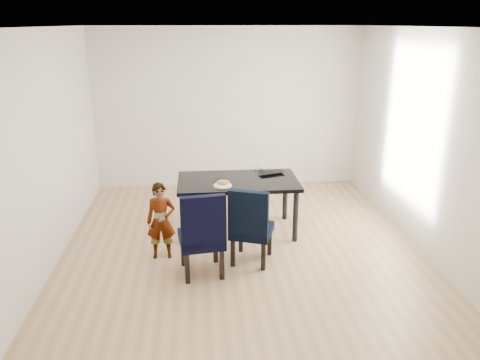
{
  "coord_description": "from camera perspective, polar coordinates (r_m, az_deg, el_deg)",
  "views": [
    {
      "loc": [
        -0.51,
        -5.39,
        2.75
      ],
      "look_at": [
        0.0,
        0.2,
        0.85
      ],
      "focal_mm": 35.0,
      "sensor_mm": 36.0,
      "label": 1
    }
  ],
  "objects": [
    {
      "name": "wall_back",
      "position": [
        8.03,
        -1.51,
        8.65
      ],
      "size": [
        4.5,
        0.01,
        2.7
      ],
      "primitive_type": "cube",
      "color": "silver",
      "rests_on": "ground"
    },
    {
      "name": "chair_right",
      "position": [
        5.56,
        1.47,
        -5.36
      ],
      "size": [
        0.6,
        0.61,
        0.96
      ],
      "primitive_type": "cube",
      "rotation": [
        0.0,
        0.0,
        -0.34
      ],
      "color": "black",
      "rests_on": "floor"
    },
    {
      "name": "floor",
      "position": [
        6.07,
        0.17,
        -8.27
      ],
      "size": [
        4.5,
        5.0,
        0.01
      ],
      "primitive_type": "cube",
      "color": "tan",
      "rests_on": "ground"
    },
    {
      "name": "chair_left",
      "position": [
        5.31,
        -4.76,
        -6.32
      ],
      "size": [
        0.55,
        0.57,
        1.02
      ],
      "primitive_type": "cube",
      "rotation": [
        0.0,
        0.0,
        0.13
      ],
      "color": "black",
      "rests_on": "floor"
    },
    {
      "name": "wall_left",
      "position": [
        5.84,
        -22.48,
        3.38
      ],
      "size": [
        0.01,
        5.0,
        2.7
      ],
      "primitive_type": "cube",
      "color": "beige",
      "rests_on": "ground"
    },
    {
      "name": "child",
      "position": [
        5.73,
        -9.6,
        -4.95
      ],
      "size": [
        0.35,
        0.24,
        0.95
      ],
      "primitive_type": "imported",
      "rotation": [
        0.0,
        0.0,
        0.03
      ],
      "color": "orange",
      "rests_on": "floor"
    },
    {
      "name": "wall_right",
      "position": [
        6.22,
        21.42,
        4.39
      ],
      "size": [
        0.01,
        5.0,
        2.7
      ],
      "primitive_type": "cube",
      "color": "silver",
      "rests_on": "ground"
    },
    {
      "name": "plate",
      "position": [
        6.02,
        -2.14,
        -0.66
      ],
      "size": [
        0.3,
        0.3,
        0.01
      ],
      "primitive_type": "cylinder",
      "rotation": [
        0.0,
        0.0,
        0.32
      ],
      "color": "white",
      "rests_on": "dining_table"
    },
    {
      "name": "ceiling",
      "position": [
        5.42,
        0.2,
        18.23
      ],
      "size": [
        4.5,
        5.0,
        0.01
      ],
      "primitive_type": "cube",
      "color": "white",
      "rests_on": "wall_back"
    },
    {
      "name": "laptop",
      "position": [
        6.54,
        3.67,
        1.0
      ],
      "size": [
        0.42,
        0.33,
        0.03
      ],
      "primitive_type": "imported",
      "rotation": [
        0.0,
        0.0,
        3.43
      ],
      "color": "black",
      "rests_on": "dining_table"
    },
    {
      "name": "wall_front",
      "position": [
        3.25,
        4.39,
        -6.87
      ],
      "size": [
        4.5,
        0.01,
        2.7
      ],
      "primitive_type": "cube",
      "color": "silver",
      "rests_on": "ground"
    },
    {
      "name": "cable_tangle",
      "position": [
        6.6,
        2.31,
        1.08
      ],
      "size": [
        0.15,
        0.15,
        0.01
      ],
      "primitive_type": "torus",
      "rotation": [
        0.0,
        0.0,
        -0.01
      ],
      "color": "black",
      "rests_on": "dining_table"
    },
    {
      "name": "dining_table",
      "position": [
        6.37,
        -0.25,
        -3.19
      ],
      "size": [
        1.6,
        0.9,
        0.75
      ],
      "primitive_type": "cube",
      "color": "black",
      "rests_on": "floor"
    },
    {
      "name": "sandwich",
      "position": [
        6.01,
        -2.09,
        -0.28
      ],
      "size": [
        0.18,
        0.11,
        0.07
      ],
      "primitive_type": "ellipsoid",
      "rotation": [
        0.0,
        0.0,
        0.2
      ],
      "color": "#B38D40",
      "rests_on": "plate"
    }
  ]
}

